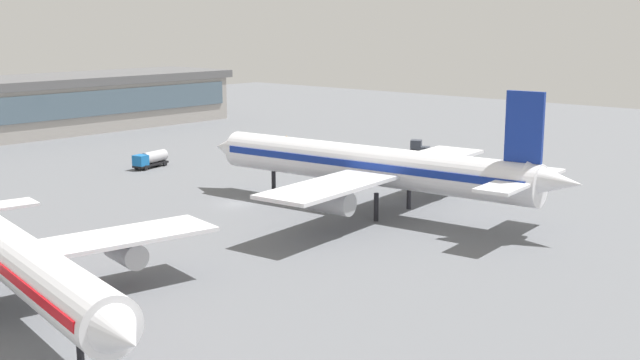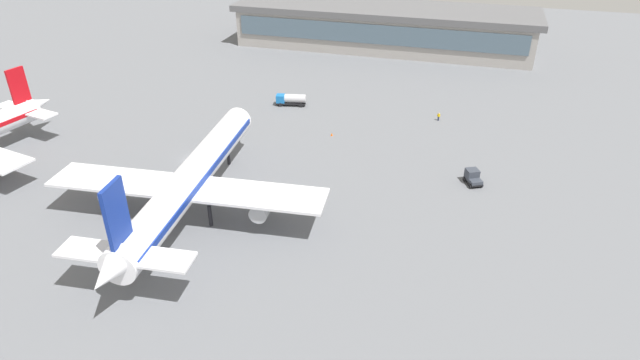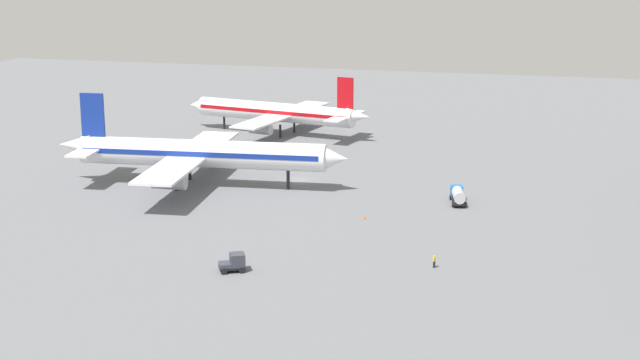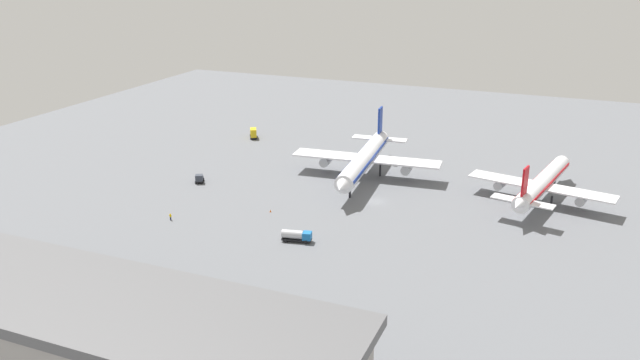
{
  "view_description": "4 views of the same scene",
  "coord_description": "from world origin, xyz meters",
  "px_view_note": "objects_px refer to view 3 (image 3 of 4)",
  "views": [
    {
      "loc": [
        65.55,
        71.56,
        22.33
      ],
      "look_at": [
        -10.82,
        4.59,
        2.03
      ],
      "focal_mm": 44.58,
      "sensor_mm": 36.0,
      "label": 1
    },
    {
      "loc": [
        -44.87,
        74.73,
        44.09
      ],
      "look_at": [
        -25.85,
        9.25,
        4.93
      ],
      "focal_mm": 30.38,
      "sensor_mm": 36.0,
      "label": 2
    },
    {
      "loc": [
        -154.05,
        -43.71,
        40.37
      ],
      "look_at": [
        -9.36,
        -6.11,
        2.62
      ],
      "focal_mm": 53.42,
      "sensor_mm": 36.0,
      "label": 3
    },
    {
      "loc": [
        42.78,
        -139.6,
        57.4
      ],
      "look_at": [
        -12.49,
        -5.68,
        5.74
      ],
      "focal_mm": 35.81,
      "sensor_mm": 36.0,
      "label": 4
    }
  ],
  "objects_px": {
    "airplane_at_gate": "(199,153)",
    "fuel_truck": "(458,195)",
    "airplane_taxiing": "(277,112)",
    "baggage_tug": "(234,262)",
    "ground_crew_worker": "(434,261)",
    "safety_cone_near_gate": "(365,217)"
  },
  "relations": [
    {
      "from": "airplane_taxiing",
      "to": "baggage_tug",
      "type": "bearing_deg",
      "value": 114.59
    },
    {
      "from": "airplane_taxiing",
      "to": "fuel_truck",
      "type": "height_order",
      "value": "airplane_taxiing"
    },
    {
      "from": "airplane_taxiing",
      "to": "ground_crew_worker",
      "type": "bearing_deg",
      "value": 131.1
    },
    {
      "from": "airplane_at_gate",
      "to": "fuel_truck",
      "type": "xyz_separation_m",
      "value": [
        -0.29,
        -43.7,
        -4.18
      ]
    },
    {
      "from": "airplane_at_gate",
      "to": "fuel_truck",
      "type": "bearing_deg",
      "value": -5.43
    },
    {
      "from": "airplane_taxiing",
      "to": "fuel_truck",
      "type": "bearing_deg",
      "value": 144.91
    },
    {
      "from": "fuel_truck",
      "to": "airplane_at_gate",
      "type": "bearing_deg",
      "value": 77.87
    },
    {
      "from": "baggage_tug",
      "to": "safety_cone_near_gate",
      "type": "height_order",
      "value": "baggage_tug"
    },
    {
      "from": "airplane_at_gate",
      "to": "baggage_tug",
      "type": "distance_m",
      "value": 44.31
    },
    {
      "from": "airplane_at_gate",
      "to": "fuel_truck",
      "type": "height_order",
      "value": "airplane_at_gate"
    },
    {
      "from": "airplane_taxiing",
      "to": "safety_cone_near_gate",
      "type": "height_order",
      "value": "airplane_taxiing"
    },
    {
      "from": "fuel_truck",
      "to": "baggage_tug",
      "type": "xyz_separation_m",
      "value": [
        -38.92,
        23.52,
        -0.23
      ]
    },
    {
      "from": "airplane_at_gate",
      "to": "airplane_taxiing",
      "type": "height_order",
      "value": "airplane_at_gate"
    },
    {
      "from": "fuel_truck",
      "to": "safety_cone_near_gate",
      "type": "relative_size",
      "value": 10.92
    },
    {
      "from": "baggage_tug",
      "to": "ground_crew_worker",
      "type": "xyz_separation_m",
      "value": [
        7.69,
        -24.12,
        -0.31
      ]
    },
    {
      "from": "baggage_tug",
      "to": "safety_cone_near_gate",
      "type": "relative_size",
      "value": 6.19
    },
    {
      "from": "safety_cone_near_gate",
      "to": "fuel_truck",
      "type": "bearing_deg",
      "value": -45.05
    },
    {
      "from": "ground_crew_worker",
      "to": "safety_cone_near_gate",
      "type": "relative_size",
      "value": 2.78
    },
    {
      "from": "fuel_truck",
      "to": "safety_cone_near_gate",
      "type": "xyz_separation_m",
      "value": [
        -12.4,
        12.42,
        -1.09
      ]
    },
    {
      "from": "airplane_at_gate",
      "to": "airplane_taxiing",
      "type": "relative_size",
      "value": 1.17
    },
    {
      "from": "ground_crew_worker",
      "to": "safety_cone_near_gate",
      "type": "bearing_deg",
      "value": 125.65
    },
    {
      "from": "ground_crew_worker",
      "to": "baggage_tug",
      "type": "bearing_deg",
      "value": -161.32
    }
  ]
}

